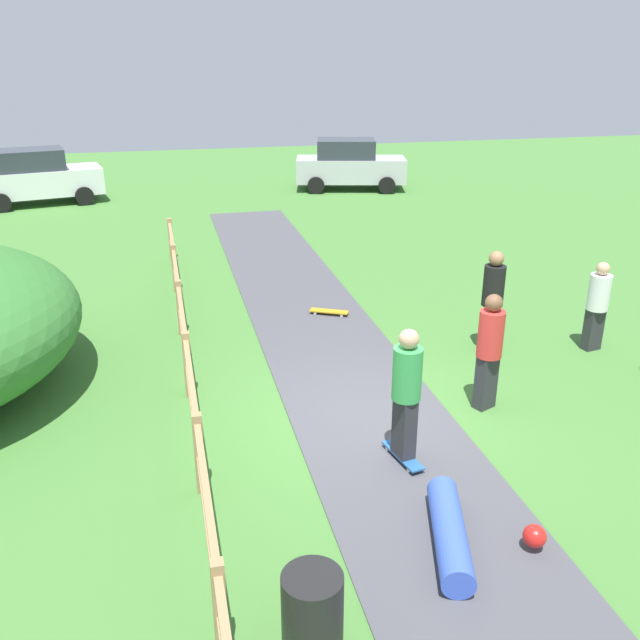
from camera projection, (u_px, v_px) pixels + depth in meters
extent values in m
plane|color=#427533|center=(369.00, 416.00, 10.20)|extent=(60.00, 60.00, 0.00)
cube|color=#47474C|center=(369.00, 415.00, 10.20)|extent=(2.40, 28.00, 0.02)
cube|color=#997A51|center=(220.00, 611.00, 5.95)|extent=(0.12, 0.12, 1.10)
cube|color=#997A51|center=(199.00, 453.00, 8.27)|extent=(0.12, 0.12, 1.10)
cube|color=#997A51|center=(188.00, 365.00, 10.59)|extent=(0.12, 0.12, 1.10)
cube|color=#997A51|center=(180.00, 308.00, 12.91)|extent=(0.12, 0.12, 1.10)
cube|color=#997A51|center=(175.00, 268.00, 15.23)|extent=(0.12, 0.12, 1.10)
cube|color=#997A51|center=(171.00, 239.00, 17.55)|extent=(0.12, 0.12, 1.10)
cube|color=#997A51|center=(193.00, 407.00, 9.45)|extent=(0.08, 18.00, 0.09)
cube|color=#997A51|center=(191.00, 378.00, 9.28)|extent=(0.08, 18.00, 0.09)
cylinder|color=black|center=(312.00, 616.00, 6.02)|extent=(0.56, 0.56, 0.90)
cube|color=#265999|center=(403.00, 455.00, 9.05)|extent=(0.35, 0.82, 0.02)
cylinder|color=silver|center=(387.00, 449.00, 9.28)|extent=(0.04, 0.06, 0.06)
cylinder|color=silver|center=(397.00, 446.00, 9.34)|extent=(0.04, 0.06, 0.06)
cylinder|color=silver|center=(409.00, 470.00, 8.80)|extent=(0.04, 0.06, 0.06)
cylinder|color=silver|center=(419.00, 467.00, 8.86)|extent=(0.04, 0.06, 0.06)
cube|color=#2D2D33|center=(404.00, 427.00, 8.89)|extent=(0.26, 0.35, 0.85)
cylinder|color=green|center=(407.00, 374.00, 8.60)|extent=(0.45, 0.45, 0.71)
sphere|color=tan|center=(409.00, 339.00, 8.42)|extent=(0.26, 0.26, 0.26)
cylinder|color=blue|center=(449.00, 533.00, 7.44)|extent=(0.81, 1.64, 0.36)
sphere|color=red|center=(535.00, 536.00, 7.39)|extent=(0.26, 0.26, 0.26)
cube|color=#BF8C19|center=(329.00, 311.00, 14.01)|extent=(0.80, 0.54, 0.02)
cylinder|color=silver|center=(315.00, 313.00, 14.02)|extent=(0.07, 0.05, 0.06)
cylinder|color=silver|center=(317.00, 311.00, 14.15)|extent=(0.07, 0.05, 0.06)
cylinder|color=silver|center=(342.00, 316.00, 13.90)|extent=(0.07, 0.05, 0.06)
cylinder|color=silver|center=(343.00, 313.00, 14.03)|extent=(0.07, 0.05, 0.06)
cube|color=#2D2D33|center=(486.00, 382.00, 10.30)|extent=(0.37, 0.31, 0.87)
cylinder|color=red|center=(491.00, 334.00, 10.00)|extent=(0.50, 0.50, 0.72)
sphere|color=brown|center=(494.00, 303.00, 9.82)|extent=(0.26, 0.26, 0.26)
cube|color=#2D2D33|center=(489.00, 328.00, 12.27)|extent=(0.36, 0.37, 0.88)
cylinder|color=black|center=(494.00, 286.00, 11.97)|extent=(0.54, 0.54, 0.74)
sphere|color=#9E704C|center=(496.00, 259.00, 11.78)|extent=(0.27, 0.27, 0.27)
cube|color=#2D2D33|center=(593.00, 329.00, 12.34)|extent=(0.35, 0.26, 0.78)
cylinder|color=white|center=(599.00, 292.00, 12.07)|extent=(0.44, 0.44, 0.65)
sphere|color=tan|center=(603.00, 269.00, 11.90)|extent=(0.23, 0.23, 0.23)
cube|color=silver|center=(40.00, 182.00, 23.85)|extent=(4.46, 2.54, 0.90)
cube|color=#2D333D|center=(30.00, 159.00, 23.47)|extent=(2.48, 1.98, 0.70)
cylinder|color=black|center=(78.00, 187.00, 25.29)|extent=(0.68, 0.37, 0.64)
cylinder|color=black|center=(84.00, 196.00, 23.82)|extent=(0.68, 0.37, 0.64)
cylinder|color=black|center=(1.00, 203.00, 22.74)|extent=(0.68, 0.37, 0.64)
cube|color=#B7B7BC|center=(351.00, 170.00, 26.32)|extent=(4.48, 2.66, 0.90)
cube|color=#2D333D|center=(346.00, 149.00, 26.02)|extent=(2.51, 2.04, 0.70)
cylinder|color=black|center=(383.00, 177.00, 27.30)|extent=(0.68, 0.39, 0.64)
cylinder|color=black|center=(387.00, 185.00, 25.67)|extent=(0.68, 0.39, 0.64)
cylinder|color=black|center=(316.00, 177.00, 27.31)|extent=(0.68, 0.39, 0.64)
cylinder|color=black|center=(316.00, 185.00, 25.68)|extent=(0.68, 0.39, 0.64)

